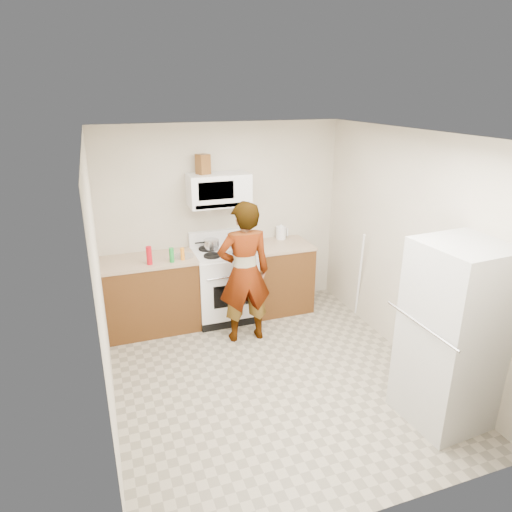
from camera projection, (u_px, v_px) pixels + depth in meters
name	position (u px, v px, depth m)	size (l,w,h in m)	color
floor	(272.00, 376.00, 4.86)	(3.60, 3.60, 0.00)	gray
back_wall	(223.00, 220.00, 6.01)	(3.20, 0.02, 2.50)	beige
right_wall	(410.00, 249.00, 4.93)	(0.02, 3.60, 2.50)	beige
cabinet_left	(151.00, 296.00, 5.70)	(1.12, 0.62, 0.90)	#553414
counter_left	(148.00, 261.00, 5.54)	(1.14, 0.64, 0.04)	tan
cabinet_right	(279.00, 278.00, 6.24)	(0.80, 0.62, 0.90)	#553414
counter_right	(279.00, 245.00, 6.07)	(0.82, 0.64, 0.04)	tan
gas_range	(224.00, 283.00, 5.97)	(0.76, 0.65, 1.13)	white
microwave	(219.00, 190.00, 5.67)	(0.76, 0.38, 0.40)	white
person	(244.00, 273.00, 5.32)	(0.63, 0.41, 1.72)	tan
fridge	(453.00, 335.00, 3.99)	(0.70, 0.70, 1.70)	silver
kettle	(281.00, 233.00, 6.27)	(0.14, 0.14, 0.17)	white
jug	(203.00, 164.00, 5.53)	(0.14, 0.14, 0.24)	brown
saucepan	(211.00, 244.00, 5.84)	(0.19, 0.19, 0.11)	#B5B4B9
tray	(230.00, 251.00, 5.77)	(0.25, 0.16, 0.05)	white
bottle_spray	(149.00, 255.00, 5.33)	(0.07, 0.07, 0.22)	red
bottle_hot_sauce	(182.00, 254.00, 5.49)	(0.05, 0.05, 0.15)	orange
bottle_green_cap	(172.00, 255.00, 5.41)	(0.06, 0.06, 0.18)	#1A9032
pot_lid	(184.00, 256.00, 5.62)	(0.25, 0.25, 0.01)	white
broom	(360.00, 276.00, 5.89)	(0.03, 0.03, 1.21)	white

